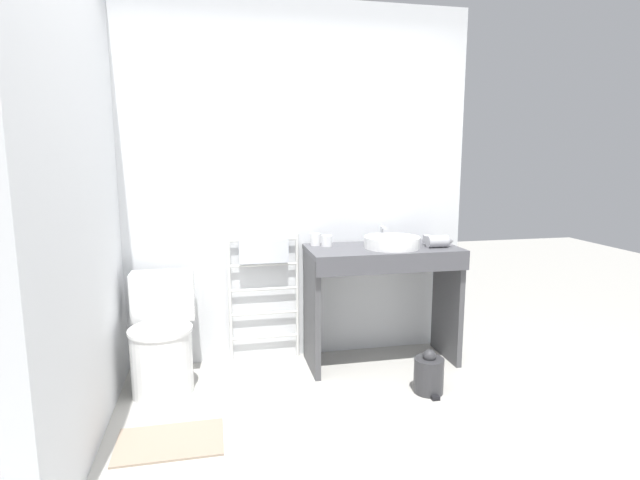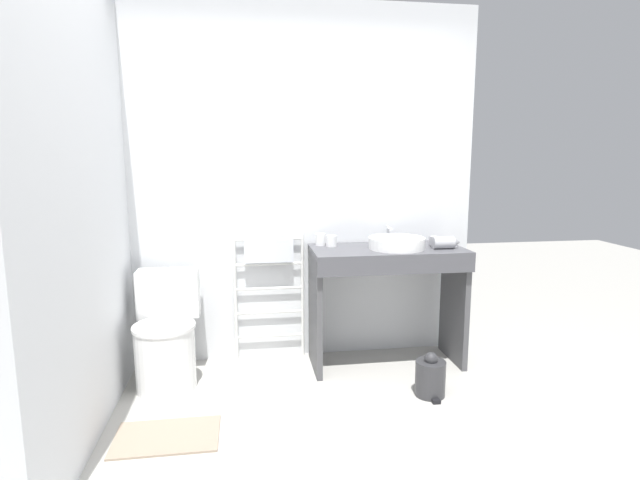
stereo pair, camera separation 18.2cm
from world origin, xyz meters
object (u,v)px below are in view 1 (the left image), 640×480
object	(u,v)px
towel_radiator	(264,272)
cup_near_edge	(327,241)
toilet	(162,342)
cup_near_wall	(315,239)
trash_bin	(429,374)
sink_basin	(392,242)
hair_dryer	(438,241)

from	to	relation	value
towel_radiator	cup_near_edge	xyz separation A→B (m)	(0.45, -0.10, 0.23)
toilet	cup_near_edge	world-z (taller)	cup_near_edge
cup_near_wall	trash_bin	size ratio (longest dim) A/B	0.30
trash_bin	toilet	bearing A→B (deg)	165.94
sink_basin	hair_dryer	world-z (taller)	hair_dryer
toilet	hair_dryer	bearing A→B (deg)	0.81
sink_basin	hair_dryer	distance (m)	0.34
sink_basin	cup_near_wall	bearing A→B (deg)	158.26
cup_near_wall	trash_bin	distance (m)	1.22
toilet	cup_near_wall	distance (m)	1.27
towel_radiator	cup_near_wall	xyz separation A→B (m)	(0.38, -0.05, 0.24)
towel_radiator	trash_bin	size ratio (longest dim) A/B	3.29
toilet	hair_dryer	world-z (taller)	hair_dryer
toilet	towel_radiator	bearing A→B (deg)	24.97
cup_near_edge	hair_dryer	size ratio (longest dim) A/B	0.40
toilet	cup_near_wall	world-z (taller)	cup_near_wall
cup_near_edge	trash_bin	size ratio (longest dim) A/B	0.28
towel_radiator	hair_dryer	distance (m)	1.28
toilet	trash_bin	distance (m)	1.75
towel_radiator	cup_near_wall	bearing A→B (deg)	-7.43
sink_basin	cup_near_edge	bearing A→B (deg)	160.56
cup_near_wall	toilet	bearing A→B (deg)	-165.52
towel_radiator	sink_basin	size ratio (longest dim) A/B	2.39
trash_bin	hair_dryer	bearing A→B (deg)	61.48
cup_near_wall	hair_dryer	size ratio (longest dim) A/B	0.43
cup_near_edge	trash_bin	bearing A→B (deg)	-50.78
towel_radiator	cup_near_edge	world-z (taller)	towel_radiator
sink_basin	hair_dryer	size ratio (longest dim) A/B	1.97
sink_basin	trash_bin	xyz separation A→B (m)	(0.09, -0.50, -0.79)
towel_radiator	cup_near_edge	distance (m)	0.52
cup_near_edge	trash_bin	xyz separation A→B (m)	(0.53, -0.65, -0.79)
toilet	cup_near_wall	xyz separation A→B (m)	(1.08, 0.28, 0.60)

